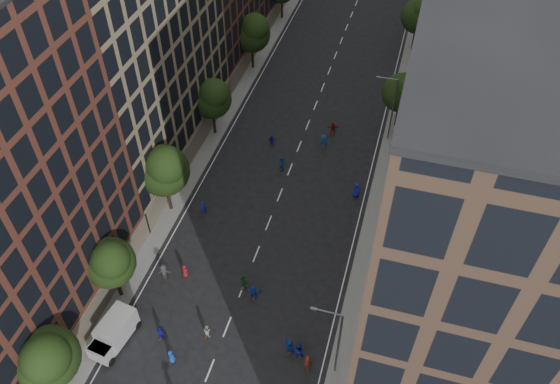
# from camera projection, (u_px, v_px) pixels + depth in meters

# --- Properties ---
(ground) EXTENTS (240.00, 240.00, 0.00)m
(ground) POSITION_uv_depth(u_px,v_px,m) (298.00, 149.00, 69.01)
(ground) COLOR black
(ground) RESTS_ON ground
(sidewalk_left) EXTENTS (4.00, 105.00, 0.15)m
(sidewalk_left) POSITION_uv_depth(u_px,v_px,m) (229.00, 99.00, 76.33)
(sidewalk_left) COLOR slate
(sidewalk_left) RESTS_ON ground
(sidewalk_right) EXTENTS (4.00, 105.00, 0.15)m
(sidewalk_right) POSITION_uv_depth(u_px,v_px,m) (401.00, 129.00, 71.70)
(sidewalk_right) COLOR slate
(sidewalk_right) RESTS_ON ground
(bldg_left_b) EXTENTS (14.00, 26.00, 34.00)m
(bldg_left_b) POSITION_uv_depth(u_px,v_px,m) (115.00, 23.00, 57.18)
(bldg_left_b) COLOR #89785A
(bldg_left_b) RESTS_ON ground
(bldg_right_a) EXTENTS (14.00, 30.00, 36.00)m
(bldg_right_a) POSITION_uv_depth(u_px,v_px,m) (489.00, 234.00, 35.66)
(bldg_right_a) COLOR #443024
(bldg_right_a) RESTS_ON ground
(bldg_right_b) EXTENTS (14.00, 28.00, 33.00)m
(bldg_right_b) POSITION_uv_depth(u_px,v_px,m) (490.00, 36.00, 56.29)
(bldg_right_b) COLOR #6C6359
(bldg_right_b) RESTS_ON ground
(tree_left_0) EXTENTS (5.20, 5.20, 8.83)m
(tree_left_0) POSITION_uv_depth(u_px,v_px,m) (47.00, 358.00, 42.50)
(tree_left_0) COLOR black
(tree_left_0) RESTS_ON ground
(tree_left_1) EXTENTS (4.80, 4.80, 8.21)m
(tree_left_1) POSITION_uv_depth(u_px,v_px,m) (110.00, 262.00, 49.54)
(tree_left_1) COLOR black
(tree_left_1) RESTS_ON ground
(tree_left_2) EXTENTS (5.60, 5.60, 9.45)m
(tree_left_2) POSITION_uv_depth(u_px,v_px,m) (164.00, 169.00, 57.04)
(tree_left_2) COLOR black
(tree_left_2) RESTS_ON ground
(tree_left_3) EXTENTS (5.00, 5.00, 8.58)m
(tree_left_3) POSITION_uv_depth(u_px,v_px,m) (212.00, 97.00, 66.89)
(tree_left_3) COLOR black
(tree_left_3) RESTS_ON ground
(tree_left_4) EXTENTS (5.40, 5.40, 9.08)m
(tree_left_4) POSITION_uv_depth(u_px,v_px,m) (252.00, 32.00, 77.47)
(tree_left_4) COLOR black
(tree_left_4) RESTS_ON ground
(tree_right_a) EXTENTS (5.00, 5.00, 8.39)m
(tree_right_a) POSITION_uv_depth(u_px,v_px,m) (403.00, 91.00, 68.10)
(tree_right_a) COLOR black
(tree_right_a) RESTS_ON ground
(tree_right_b) EXTENTS (5.20, 5.20, 8.83)m
(tree_right_b) POSITION_uv_depth(u_px,v_px,m) (420.00, 14.00, 81.35)
(tree_right_b) COLOR black
(tree_right_b) RESTS_ON ground
(streetlamp_near) EXTENTS (2.64, 0.22, 9.06)m
(streetlamp_near) POSITION_uv_depth(u_px,v_px,m) (336.00, 340.00, 44.44)
(streetlamp_near) COLOR #595B60
(streetlamp_near) RESTS_ON ground
(streetlamp_far) EXTENTS (2.64, 0.22, 9.06)m
(streetlamp_far) POSITION_uv_depth(u_px,v_px,m) (391.00, 106.00, 66.70)
(streetlamp_far) COLOR #595B60
(streetlamp_far) RESTS_ON ground
(cargo_van) EXTENTS (3.02, 5.26, 2.66)m
(cargo_van) POSITION_uv_depth(u_px,v_px,m) (114.00, 332.00, 49.16)
(cargo_van) COLOR silver
(cargo_van) RESTS_ON ground
(skater_0) EXTENTS (0.94, 0.76, 1.68)m
(skater_0) POSITION_uv_depth(u_px,v_px,m) (171.00, 357.00, 48.11)
(skater_0) COLOR #1545AD
(skater_0) RESTS_ON ground
(skater_2) EXTENTS (1.09, 0.97, 1.86)m
(skater_2) POSITION_uv_depth(u_px,v_px,m) (299.00, 350.00, 48.43)
(skater_2) COLOR #151FAE
(skater_2) RESTS_ON ground
(skater_4) EXTENTS (1.01, 0.61, 1.61)m
(skater_4) POSITION_uv_depth(u_px,v_px,m) (161.00, 333.00, 49.77)
(skater_4) COLOR #1717BE
(skater_4) RESTS_ON ground
(skater_5) EXTENTS (1.85, 1.11, 1.91)m
(skater_5) POSITION_uv_depth(u_px,v_px,m) (290.00, 347.00, 48.66)
(skater_5) COLOR #133CA2
(skater_5) RESTS_ON ground
(skater_6) EXTENTS (0.83, 0.60, 1.58)m
(skater_6) POSITION_uv_depth(u_px,v_px,m) (185.00, 271.00, 54.66)
(skater_6) COLOR maroon
(skater_6) RESTS_ON ground
(skater_7) EXTENTS (0.76, 0.62, 1.78)m
(skater_7) POSITION_uv_depth(u_px,v_px,m) (307.00, 362.00, 47.68)
(skater_7) COLOR maroon
(skater_7) RESTS_ON ground
(skater_8) EXTENTS (0.86, 0.74, 1.54)m
(skater_8) POSITION_uv_depth(u_px,v_px,m) (207.00, 331.00, 49.96)
(skater_8) COLOR #B4B3B0
(skater_8) RESTS_ON ground
(skater_9) EXTENTS (1.42, 1.12, 1.92)m
(skater_9) POSITION_uv_depth(u_px,v_px,m) (164.00, 272.00, 54.40)
(skater_9) COLOR #37383C
(skater_9) RESTS_ON ground
(skater_10) EXTENTS (1.22, 0.78, 1.92)m
(skater_10) POSITION_uv_depth(u_px,v_px,m) (244.00, 282.00, 53.54)
(skater_10) COLOR #1B5C24
(skater_10) RESTS_ON ground
(skater_11) EXTENTS (1.66, 0.72, 1.73)m
(skater_11) POSITION_uv_depth(u_px,v_px,m) (254.00, 292.00, 52.81)
(skater_11) COLOR #1636B6
(skater_11) RESTS_ON ground
(skater_12) EXTENTS (0.98, 0.68, 1.91)m
(skater_12) POSITION_uv_depth(u_px,v_px,m) (356.00, 190.00, 62.44)
(skater_12) COLOR #161BB6
(skater_12) RESTS_ON ground
(skater_13) EXTENTS (0.78, 0.63, 1.86)m
(skater_13) POSITION_uv_depth(u_px,v_px,m) (203.00, 208.00, 60.50)
(skater_13) COLOR #13239E
(skater_13) RESTS_ON ground
(skater_14) EXTENTS (1.09, 0.99, 1.82)m
(skater_14) POSITION_uv_depth(u_px,v_px,m) (282.00, 163.00, 65.71)
(skater_14) COLOR #124297
(skater_14) RESTS_ON ground
(skater_15) EXTENTS (1.29, 0.89, 1.83)m
(skater_15) POSITION_uv_depth(u_px,v_px,m) (324.00, 142.00, 68.57)
(skater_15) COLOR navy
(skater_15) RESTS_ON ground
(skater_16) EXTENTS (1.09, 0.71, 1.72)m
(skater_16) POSITION_uv_depth(u_px,v_px,m) (272.00, 141.00, 68.71)
(skater_16) COLOR #2016BA
(skater_16) RESTS_ON ground
(skater_17) EXTENTS (1.73, 0.92, 1.78)m
(skater_17) POSITION_uv_depth(u_px,v_px,m) (333.00, 128.00, 70.46)
(skater_17) COLOR maroon
(skater_17) RESTS_ON ground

